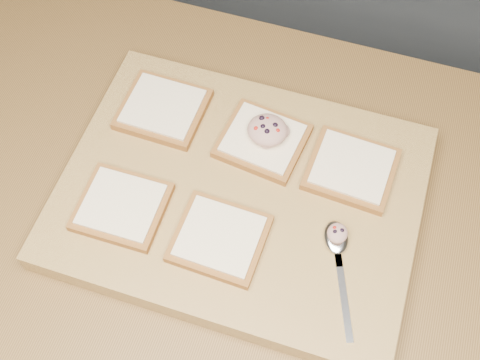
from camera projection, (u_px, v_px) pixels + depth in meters
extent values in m
cube|color=slate|center=(312.00, 338.00, 1.30)|extent=(1.90, 0.75, 0.84)
cube|color=brown|center=(344.00, 259.00, 0.91)|extent=(2.00, 0.80, 0.06)
cube|color=tan|center=(240.00, 197.00, 0.91)|extent=(0.53, 0.40, 0.04)
cube|color=#A06329|center=(163.00, 109.00, 0.95)|extent=(0.13, 0.12, 0.01)
cube|color=#FFE4C2|center=(162.00, 106.00, 0.94)|extent=(0.11, 0.10, 0.00)
cube|color=#A06329|center=(263.00, 141.00, 0.92)|extent=(0.14, 0.13, 0.01)
cube|color=#FFE4C2|center=(263.00, 138.00, 0.91)|extent=(0.12, 0.11, 0.00)
cube|color=#A06329|center=(351.00, 169.00, 0.90)|extent=(0.13, 0.12, 0.01)
cube|color=#FFE4C2|center=(352.00, 166.00, 0.89)|extent=(0.11, 0.10, 0.00)
cube|color=#A06329|center=(122.00, 207.00, 0.87)|extent=(0.12, 0.11, 0.01)
cube|color=#FFE4C2|center=(121.00, 204.00, 0.86)|extent=(0.11, 0.10, 0.00)
cube|color=#A06329|center=(220.00, 239.00, 0.84)|extent=(0.13, 0.12, 0.01)
cube|color=#FFE4C2|center=(220.00, 236.00, 0.83)|extent=(0.11, 0.10, 0.00)
ellipsoid|color=tan|center=(267.00, 130.00, 0.90)|extent=(0.06, 0.06, 0.03)
sphere|color=black|center=(275.00, 125.00, 0.89)|extent=(0.01, 0.01, 0.01)
sphere|color=black|center=(262.00, 118.00, 0.90)|extent=(0.01, 0.01, 0.01)
sphere|color=black|center=(267.00, 132.00, 0.89)|extent=(0.01, 0.01, 0.01)
sphere|color=black|center=(263.00, 127.00, 0.89)|extent=(0.01, 0.01, 0.01)
sphere|color=#A5140C|center=(278.00, 131.00, 0.89)|extent=(0.01, 0.01, 0.01)
sphere|color=#A5140C|center=(267.00, 119.00, 0.90)|extent=(0.01, 0.01, 0.01)
sphere|color=#A5140C|center=(256.00, 128.00, 0.89)|extent=(0.01, 0.01, 0.01)
ellipsoid|color=silver|center=(336.00, 237.00, 0.84)|extent=(0.05, 0.06, 0.01)
cube|color=silver|center=(338.00, 256.00, 0.83)|extent=(0.02, 0.04, 0.00)
cube|color=silver|center=(343.00, 294.00, 0.81)|extent=(0.05, 0.13, 0.00)
ellipsoid|color=tan|center=(337.00, 233.00, 0.83)|extent=(0.03, 0.03, 0.02)
sphere|color=black|center=(342.00, 231.00, 0.83)|extent=(0.01, 0.01, 0.01)
sphere|color=black|center=(335.00, 232.00, 0.83)|extent=(0.01, 0.01, 0.01)
sphere|color=#A5140C|center=(335.00, 228.00, 0.83)|extent=(0.01, 0.01, 0.01)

